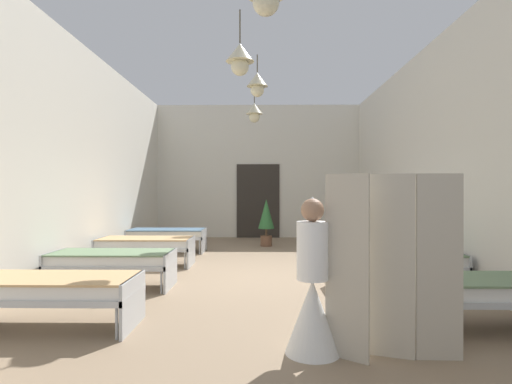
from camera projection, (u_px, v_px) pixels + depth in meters
The scene contains 14 objects.
ground_plane at pixel (255, 278), 7.45m from camera, with size 7.22×12.71×0.10m, color #8C755B.
room_shell at pixel (256, 161), 8.84m from camera, with size 7.02×12.31×4.35m.
bed_left_row_0 at pixel (51, 289), 4.63m from camera, with size 1.90×0.84×0.57m.
bed_right_row_0 at pixel (455, 290), 4.57m from camera, with size 1.90×0.84×0.57m.
bed_left_row_1 at pixel (112, 260), 6.53m from camera, with size 1.90×0.84×0.57m.
bed_right_row_1 at pixel (398, 261), 6.47m from camera, with size 1.90×0.84×0.57m.
bed_left_row_2 at pixel (146, 244), 8.43m from camera, with size 1.90×0.84×0.57m.
bed_right_row_2 at pixel (367, 245), 8.37m from camera, with size 1.90×0.84×0.57m.
bed_left_row_3 at pixel (167, 234), 10.33m from camera, with size 1.90×0.84×0.57m.
bed_right_row_3 at pixel (348, 235), 10.27m from camera, with size 1.90×0.84×0.57m.
nurse_near_aisle at pixel (312, 298), 3.90m from camera, with size 0.52×0.52×1.49m.
patient_seated_primary at pixel (376, 234), 6.45m from camera, with size 0.44×0.44×0.80m.
potted_plant at pixel (266, 218), 11.39m from camera, with size 0.44×0.44×1.30m.
privacy_screen at pixel (392, 266), 3.77m from camera, with size 1.23×0.27×1.70m.
Camera 1 is at (0.11, -7.45, 1.55)m, focal length 28.91 mm.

